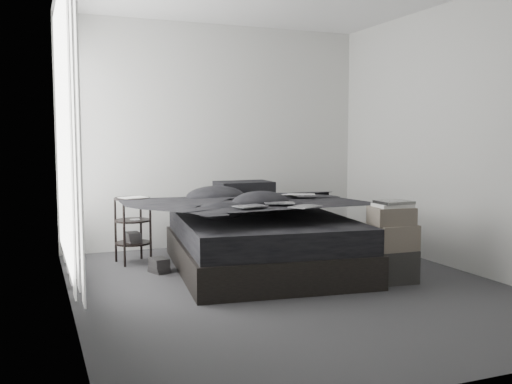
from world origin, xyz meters
name	(u,v)px	position (x,y,z in m)	size (l,w,h in m)	color
floor	(290,286)	(0.00, 0.00, 0.00)	(3.60, 4.20, 0.01)	#363538
wall_back	(216,136)	(0.00, 2.10, 1.30)	(3.60, 0.01, 2.60)	beige
wall_front	(468,135)	(0.00, -2.10, 1.30)	(3.60, 0.01, 2.60)	beige
wall_left	(67,135)	(-1.80, 0.00, 1.30)	(0.01, 4.20, 2.60)	beige
wall_right	(461,136)	(1.80, 0.00, 1.30)	(0.01, 4.20, 2.60)	beige
window_left	(63,130)	(-1.78, 0.90, 1.35)	(0.02, 2.00, 2.30)	white
curtain_left	(69,138)	(-1.73, 0.90, 1.28)	(0.06, 2.12, 2.48)	white
bed	(261,254)	(0.02, 0.72, 0.15)	(1.62, 2.14, 0.29)	black
mattress	(261,228)	(0.02, 0.72, 0.40)	(1.55, 2.07, 0.23)	black
duvet	(263,204)	(0.02, 0.66, 0.64)	(1.58, 1.82, 0.25)	black
pillow_lower	(237,200)	(0.07, 1.55, 0.59)	(0.64, 0.44, 0.15)	black
pillow_upper	(244,188)	(0.14, 1.52, 0.73)	(0.60, 0.41, 0.13)	black
laptop	(298,188)	(0.42, 0.72, 0.78)	(0.34, 0.22, 0.03)	silver
comic_a	(250,197)	(-0.30, 0.18, 0.77)	(0.27, 0.18, 0.01)	black
comic_b	(279,194)	(0.03, 0.30, 0.78)	(0.27, 0.18, 0.01)	black
comic_c	(305,196)	(0.13, -0.03, 0.78)	(0.27, 0.18, 0.01)	black
side_stand	(133,231)	(-1.10, 1.44, 0.33)	(0.36, 0.36, 0.67)	black
papers	(133,198)	(-1.09, 1.44, 0.67)	(0.26, 0.19, 0.01)	white
floor_books	(159,265)	(-0.95, 0.92, 0.07)	(0.14, 0.20, 0.14)	black
box_lower	(391,266)	(0.91, -0.18, 0.15)	(0.40, 0.31, 0.29)	black
box_mid	(393,237)	(0.92, -0.19, 0.41)	(0.37, 0.29, 0.22)	#675C51
box_upper	(391,216)	(0.90, -0.18, 0.60)	(0.35, 0.28, 0.16)	#675C51
art_book_white	(393,205)	(0.91, -0.18, 0.69)	(0.30, 0.24, 0.03)	silver
art_book_snake	(394,202)	(0.92, -0.19, 0.72)	(0.29, 0.23, 0.03)	silver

